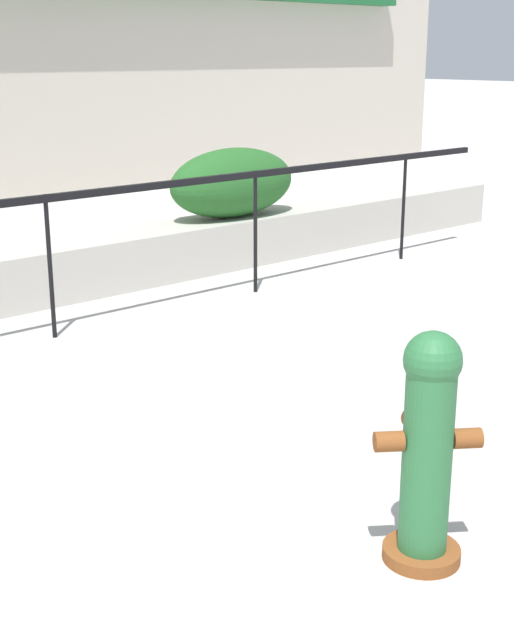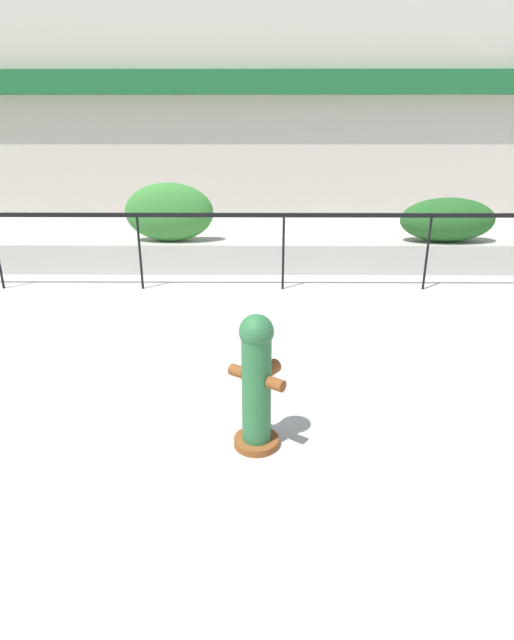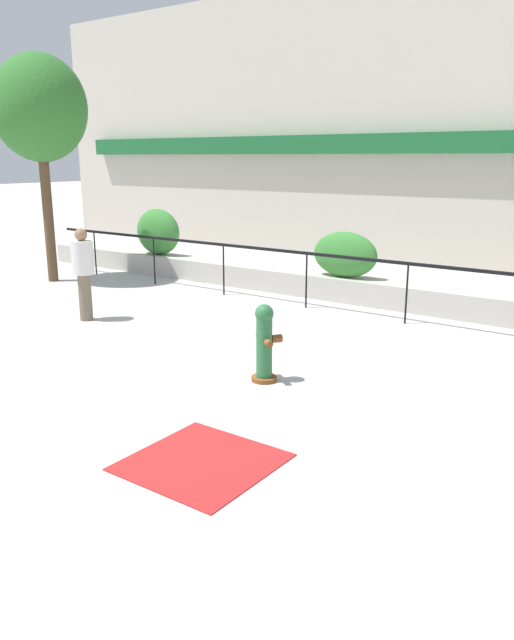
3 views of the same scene
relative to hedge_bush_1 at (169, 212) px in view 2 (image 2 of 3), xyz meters
name	(u,v)px [view 2 (image 2 of 3)]	position (x,y,z in m)	size (l,w,h in m)	color
building_facade	(191,57)	(-0.28, 5.98, 3.00)	(30.00, 1.36, 8.00)	beige
planter_wall_low	(156,255)	(-0.28, 0.00, -0.73)	(18.00, 0.70, 0.50)	#B7B2A8
fence_railing_segment	(137,222)	(-0.28, -1.10, 0.03)	(15.00, 0.05, 1.15)	black
hedge_bush_1	(169,212)	(0.00, 0.00, 0.00)	(1.48, 0.58, 0.97)	#387F33
hedge_bush_2	(447,220)	(4.65, 0.00, -0.12)	(1.58, 0.70, 0.73)	#235B23
fire_hydrant	(257,381)	(1.50, -5.11, -0.43)	(0.49, 0.49, 1.08)	brown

